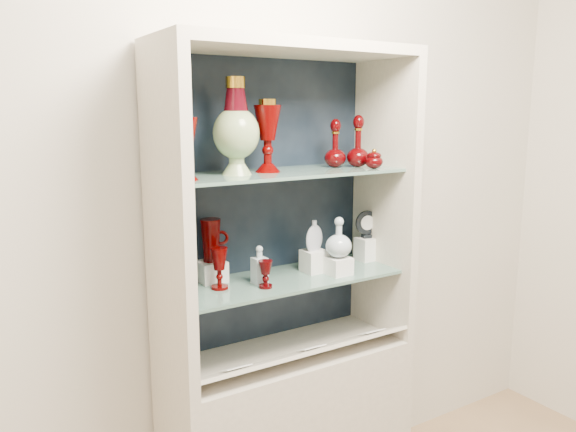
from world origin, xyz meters
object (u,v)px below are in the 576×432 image
clear_square_bottle (259,265)px  cameo_medallion (367,224)px  flat_flask (314,235)px  clear_round_decanter (339,238)px  enamel_urn (236,126)px  ruby_decanter_b (335,142)px  pedestal_lamp_right (268,136)px  ruby_goblet_tall (219,268)px  pedestal_lamp_left (185,146)px  lidded_bowl (374,158)px  ruby_goblet_small (266,274)px  cobalt_goblet (180,271)px  ruby_decanter_a (358,138)px  ruby_pitcher (211,240)px

clear_square_bottle → cameo_medallion: size_ratio=1.19×
flat_flask → clear_round_decanter: (0.06, -0.08, -0.01)m
enamel_urn → ruby_decanter_b: size_ratio=1.67×
pedestal_lamp_right → ruby_goblet_tall: bearing=-179.0°
pedestal_lamp_left → flat_flask: 0.68m
flat_flask → cameo_medallion: bearing=-6.9°
lidded_bowl → ruby_decanter_b: bearing=129.5°
ruby_decanter_b → clear_round_decanter: size_ratio=1.32×
pedestal_lamp_right → cameo_medallion: pedestal_lamp_right is taller
pedestal_lamp_left → ruby_goblet_small: 0.56m
clear_round_decanter → cameo_medallion: clear_round_decanter is taller
pedestal_lamp_right → lidded_bowl: size_ratio=3.34×
enamel_urn → lidded_bowl: 0.58m
pedestal_lamp_right → clear_round_decanter: bearing=-18.0°
ruby_goblet_tall → clear_square_bottle: 0.16m
ruby_goblet_small → pedestal_lamp_right: bearing=54.2°
pedestal_lamp_right → ruby_goblet_small: (-0.06, -0.08, -0.50)m
enamel_urn → cobalt_goblet: 0.55m
ruby_decanter_a → flat_flask: (-0.20, 0.02, -0.38)m
pedestal_lamp_right → cobalt_goblet: pedestal_lamp_right is taller
ruby_pitcher → cobalt_goblet: bearing=-120.8°
enamel_urn → lidded_bowl: enamel_urn is taller
ruby_decanter_a → clear_round_decanter: ruby_decanter_a is taller
ruby_decanter_b → ruby_decanter_a: bearing=-22.8°
cobalt_goblet → clear_square_bottle: 0.32m
ruby_decanter_b → cobalt_goblet: bearing=-176.8°
clear_square_bottle → ruby_decanter_a: bearing=-0.2°
clear_round_decanter → lidded_bowl: bearing=-10.4°
cobalt_goblet → ruby_pitcher: size_ratio=1.19×
ruby_decanter_b → ruby_goblet_small: bearing=-166.4°
ruby_decanter_b → cameo_medallion: (0.19, 0.02, -0.36)m
pedestal_lamp_left → ruby_goblet_small: pedestal_lamp_left is taller
ruby_goblet_tall → ruby_decanter_a: bearing=-2.4°
cobalt_goblet → flat_flask: 0.59m
cameo_medallion → clear_round_decanter: bearing=-141.8°
enamel_urn → ruby_decanter_a: enamel_urn is taller
pedestal_lamp_left → pedestal_lamp_right: size_ratio=0.83×
pedestal_lamp_left → enamel_urn: size_ratio=0.65×
ruby_decanter_b → ruby_goblet_tall: bearing=-178.8°
ruby_decanter_a → ruby_decanter_b: (-0.09, 0.04, -0.01)m
cobalt_goblet → ruby_goblet_small: cobalt_goblet is taller
pedestal_lamp_left → flat_flask: bearing=6.9°
cameo_medallion → ruby_pitcher: bearing=-172.7°
pedestal_lamp_left → cobalt_goblet: 0.44m
ruby_decanter_a → cameo_medallion: ruby_decanter_a is taller
enamel_urn → ruby_goblet_tall: enamel_urn is taller
ruby_goblet_tall → cameo_medallion: size_ratio=1.24×
pedestal_lamp_right → enamel_urn: size_ratio=0.78×
pedestal_lamp_left → clear_round_decanter: bearing=-1.3°
cobalt_goblet → clear_square_bottle: size_ratio=1.32×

